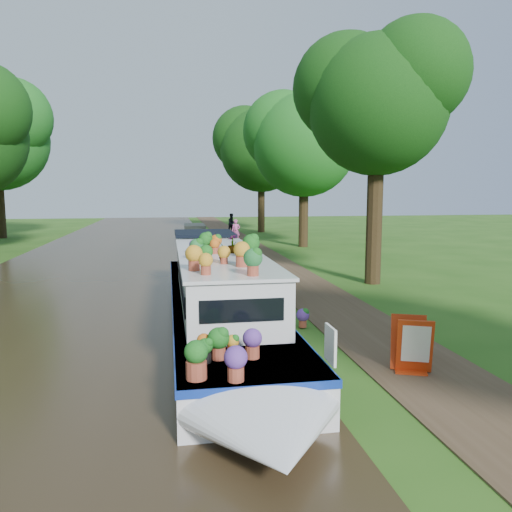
# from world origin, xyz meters

# --- Properties ---
(ground) EXTENTS (100.00, 100.00, 0.00)m
(ground) POSITION_xyz_m (0.00, 0.00, 0.00)
(ground) COLOR #265114
(ground) RESTS_ON ground
(canal_water) EXTENTS (10.00, 100.00, 0.02)m
(canal_water) POSITION_xyz_m (-6.00, 0.00, 0.01)
(canal_water) COLOR black
(canal_water) RESTS_ON ground
(towpath) EXTENTS (2.20, 100.00, 0.03)m
(towpath) POSITION_xyz_m (1.20, 0.00, 0.01)
(towpath) COLOR #44311F
(towpath) RESTS_ON ground
(plant_boat) EXTENTS (2.29, 13.52, 2.30)m
(plant_boat) POSITION_xyz_m (-2.25, -2.39, 0.85)
(plant_boat) COLOR silver
(plant_boat) RESTS_ON canal_water
(tree_near_overhang) EXTENTS (5.52, 5.28, 8.99)m
(tree_near_overhang) POSITION_xyz_m (3.79, 3.06, 6.60)
(tree_near_overhang) COLOR black
(tree_near_overhang) RESTS_ON ground
(tree_near_mid) EXTENTS (6.90, 6.60, 9.40)m
(tree_near_mid) POSITION_xyz_m (4.48, 15.08, 6.44)
(tree_near_mid) COLOR black
(tree_near_mid) RESTS_ON ground
(tree_near_far) EXTENTS (7.59, 7.26, 10.30)m
(tree_near_far) POSITION_xyz_m (3.98, 26.09, 7.05)
(tree_near_far) COLOR black
(tree_near_far) RESTS_ON ground
(second_boat) EXTENTS (1.80, 5.91, 1.14)m
(second_boat) POSITION_xyz_m (-1.75, 18.84, 0.47)
(second_boat) COLOR black
(second_boat) RESTS_ON canal_water
(sandwich_board) EXTENTS (0.69, 0.71, 1.01)m
(sandwich_board) POSITION_xyz_m (0.91, -5.56, 0.49)
(sandwich_board) COLOR red
(sandwich_board) RESTS_ON towpath
(pedestrian_pink) EXTENTS (0.60, 0.45, 1.50)m
(pedestrian_pink) POSITION_xyz_m (0.80, 17.64, 0.78)
(pedestrian_pink) COLOR #CC5498
(pedestrian_pink) RESTS_ON towpath
(pedestrian_dark) EXTENTS (0.89, 0.77, 1.56)m
(pedestrian_dark) POSITION_xyz_m (1.44, 24.68, 0.81)
(pedestrian_dark) COLOR black
(pedestrian_dark) RESTS_ON towpath
(verge_plant) EXTENTS (0.43, 0.39, 0.41)m
(verge_plant) POSITION_xyz_m (-0.10, 1.83, 0.20)
(verge_plant) COLOR #216F24
(verge_plant) RESTS_ON ground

